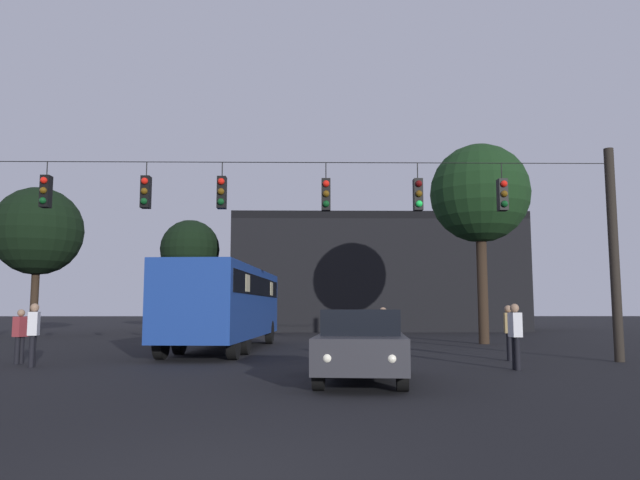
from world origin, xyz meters
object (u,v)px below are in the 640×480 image
(city_bus, at_px, (226,299))
(pedestrian_near_bus, at_px, (515,332))
(pedestrian_crossing_center, at_px, (383,332))
(car_near_right, at_px, (361,344))
(tree_right_far, at_px, (480,194))
(pedestrian_trailing, at_px, (509,329))
(tree_left_silhouette, at_px, (190,250))
(pedestrian_crossing_left, at_px, (33,331))
(tree_behind_building, at_px, (38,231))
(pedestrian_crossing_right, at_px, (20,333))

(city_bus, height_order, pedestrian_near_bus, city_bus)
(pedestrian_crossing_center, bearing_deg, pedestrian_near_bus, -33.23)
(car_near_right, distance_m, tree_right_far, 15.91)
(pedestrian_trailing, distance_m, tree_left_silhouette, 28.82)
(pedestrian_crossing_center, height_order, tree_right_far, tree_right_far)
(tree_left_silhouette, bearing_deg, tree_right_far, -45.25)
(pedestrian_near_bus, xyz_separation_m, tree_left_silhouette, (-13.71, 27.21, 4.69))
(car_near_right, relative_size, pedestrian_crossing_left, 2.67)
(car_near_right, xyz_separation_m, pedestrian_near_bus, (4.10, 2.33, 0.14))
(pedestrian_near_bus, height_order, tree_left_silhouette, tree_left_silhouette)
(pedestrian_trailing, height_order, tree_right_far, tree_right_far)
(tree_left_silhouette, height_order, tree_behind_building, tree_behind_building)
(city_bus, bearing_deg, pedestrian_crossing_left, -123.19)
(pedestrian_near_bus, distance_m, tree_behind_building, 28.03)
(car_near_right, bearing_deg, pedestrian_near_bus, 29.65)
(city_bus, xyz_separation_m, pedestrian_crossing_right, (-4.99, -5.49, -1.02))
(city_bus, relative_size, tree_right_far, 1.26)
(tree_left_silhouette, bearing_deg, car_near_right, -71.97)
(pedestrian_crossing_right, height_order, tree_right_far, tree_right_far)
(city_bus, relative_size, pedestrian_crossing_left, 6.66)
(city_bus, distance_m, pedestrian_near_bus, 11.17)
(city_bus, relative_size, pedestrian_crossing_right, 7.35)
(tree_right_far, bearing_deg, pedestrian_crossing_center, -121.14)
(city_bus, relative_size, pedestrian_trailing, 6.83)
(pedestrian_near_bus, height_order, tree_right_far, tree_right_far)
(car_near_right, bearing_deg, tree_behind_building, 128.22)
(car_near_right, bearing_deg, pedestrian_crossing_left, 158.75)
(city_bus, xyz_separation_m, tree_right_far, (10.67, 3.66, 4.71))
(tree_right_far, bearing_deg, pedestrian_trailing, -100.97)
(car_near_right, xyz_separation_m, pedestrian_trailing, (4.82, 5.05, 0.12))
(city_bus, height_order, pedestrian_crossing_right, city_bus)
(pedestrian_crossing_center, xyz_separation_m, tree_right_far, (5.43, 8.99, 5.70))
(car_near_right, bearing_deg, tree_right_far, 64.31)
(pedestrian_crossing_center, bearing_deg, tree_right_far, 58.86)
(pedestrian_crossing_center, relative_size, pedestrian_trailing, 0.96)
(pedestrian_crossing_left, xyz_separation_m, pedestrian_crossing_right, (-0.79, 0.93, -0.10))
(car_near_right, height_order, tree_right_far, tree_right_far)
(car_near_right, relative_size, pedestrian_near_bus, 2.69)
(tree_right_far, bearing_deg, car_near_right, -115.69)
(pedestrian_near_bus, xyz_separation_m, tree_right_far, (2.33, 11.03, 5.64))
(pedestrian_near_bus, relative_size, tree_right_far, 0.19)
(city_bus, distance_m, tree_left_silhouette, 20.89)
(pedestrian_crossing_right, relative_size, pedestrian_trailing, 0.93)
(city_bus, height_order, car_near_right, city_bus)
(tree_right_far, bearing_deg, pedestrian_near_bus, -101.92)
(tree_left_silhouette, bearing_deg, pedestrian_crossing_center, -67.15)
(pedestrian_trailing, bearing_deg, tree_left_silhouette, 120.50)
(pedestrian_crossing_right, xyz_separation_m, tree_behind_building, (-7.16, 16.61, 4.97))
(car_near_right, height_order, pedestrian_crossing_center, pedestrian_crossing_center)
(city_bus, distance_m, tree_behind_building, 16.94)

